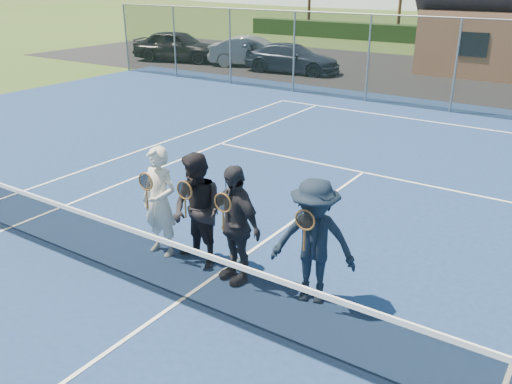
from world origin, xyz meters
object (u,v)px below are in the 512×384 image
tennis_net (176,270)px  player_b (198,211)px  player_d (314,242)px  car_b (254,52)px  car_c (292,58)px  player_a (160,202)px  player_c (235,224)px  car_a (178,46)px

tennis_net → player_b: size_ratio=6.49×
player_b → player_d: same height
car_b → car_c: car_b is taller
player_a → player_c: bearing=0.0°
car_a → car_c: bearing=-103.1°
player_a → player_d: (2.68, 0.14, -0.00)m
player_c → player_d: same height
car_b → tennis_net: car_b is taller
player_b → player_c: 0.75m
car_c → tennis_net: size_ratio=0.38×
player_a → tennis_net: bearing=-39.7°
tennis_net → player_d: size_ratio=6.49×
car_c → player_c: bearing=-158.4°
car_b → player_c: (11.11, -16.93, 0.21)m
player_a → player_c: 1.46m
car_c → car_a: bearing=86.4°
car_b → car_c: (2.52, -0.54, -0.06)m
car_b → player_c: bearing=-168.2°
car_b → player_d: 20.84m
player_a → player_b: (0.72, 0.06, -0.00)m
player_d → player_a: bearing=-177.1°
player_b → car_b: bearing=121.6°
car_a → player_d: bearing=-149.6°
car_a → car_c: (6.72, 0.29, -0.14)m
car_b → player_c: size_ratio=2.40×
tennis_net → player_c: bearing=74.0°
car_c → player_d: size_ratio=2.50×
player_d → car_c: bearing=121.1°
car_a → player_b: 21.67m
car_a → player_d: 22.98m
car_b → car_c: bearing=-123.5°
player_d → player_b: bearing=-177.8°
car_a → player_c: size_ratio=2.58×
car_b → player_a: bearing=-171.8°
car_a → player_a: size_ratio=2.58×
player_b → player_c: size_ratio=1.00×
car_a → player_a: bearing=-154.8°
car_a → tennis_net: size_ratio=0.40×
car_b → player_d: player_d is taller
player_d → tennis_net: bearing=-143.2°
car_c → player_a: player_a is taller
tennis_net → player_a: player_a is taller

